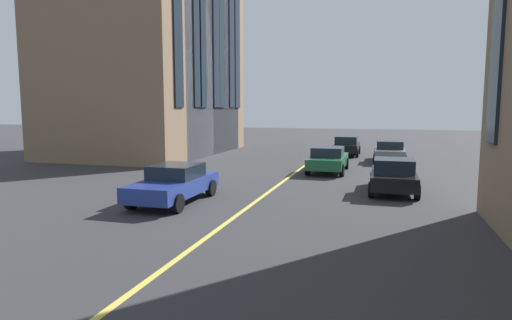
{
  "coord_description": "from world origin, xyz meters",
  "views": [
    {
      "loc": [
        5.52,
        -4.39,
        3.41
      ],
      "look_at": [
        17.46,
        -0.91,
        1.93
      ],
      "focal_mm": 30.43,
      "sensor_mm": 36.0,
      "label": 1
    }
  ],
  "objects_px": {
    "car_black_parked_b": "(346,146)",
    "car_grey_oncoming": "(390,151)",
    "car_blue_near": "(174,183)",
    "car_black_trailing": "(393,175)",
    "car_green_parked_a": "(328,159)"
  },
  "relations": [
    {
      "from": "car_black_parked_b",
      "to": "car_grey_oncoming",
      "type": "bearing_deg",
      "value": -137.56
    },
    {
      "from": "car_blue_near",
      "to": "car_grey_oncoming",
      "type": "bearing_deg",
      "value": -27.65
    },
    {
      "from": "car_blue_near",
      "to": "car_black_parked_b",
      "type": "bearing_deg",
      "value": -14.79
    },
    {
      "from": "car_black_trailing",
      "to": "car_blue_near",
      "type": "xyz_separation_m",
      "value": [
        -4.14,
        7.74,
        0.0
      ]
    },
    {
      "from": "car_blue_near",
      "to": "car_green_parked_a",
      "type": "distance_m",
      "value": 10.21
    },
    {
      "from": "car_grey_oncoming",
      "to": "car_black_trailing",
      "type": "bearing_deg",
      "value": 180.0
    },
    {
      "from": "car_blue_near",
      "to": "car_green_parked_a",
      "type": "height_order",
      "value": "same"
    },
    {
      "from": "car_black_parked_b",
      "to": "car_green_parked_a",
      "type": "distance_m",
      "value": 8.87
    },
    {
      "from": "car_black_trailing",
      "to": "car_black_parked_b",
      "type": "bearing_deg",
      "value": 12.1
    },
    {
      "from": "car_black_trailing",
      "to": "car_green_parked_a",
      "type": "relative_size",
      "value": 0.89
    },
    {
      "from": "car_blue_near",
      "to": "car_grey_oncoming",
      "type": "height_order",
      "value": "same"
    },
    {
      "from": "car_black_trailing",
      "to": "car_grey_oncoming",
      "type": "relative_size",
      "value": 0.89
    },
    {
      "from": "car_black_trailing",
      "to": "car_blue_near",
      "type": "distance_m",
      "value": 8.78
    },
    {
      "from": "car_grey_oncoming",
      "to": "car_green_parked_a",
      "type": "xyz_separation_m",
      "value": [
        -5.61,
        3.25,
        0.0
      ]
    },
    {
      "from": "car_black_parked_b",
      "to": "car_green_parked_a",
      "type": "xyz_separation_m",
      "value": [
        -8.87,
        0.27,
        0.0
      ]
    }
  ]
}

